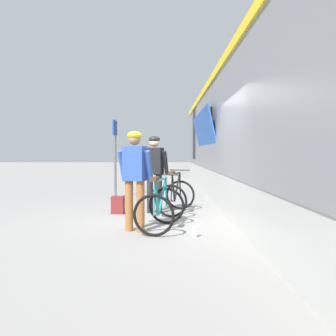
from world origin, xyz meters
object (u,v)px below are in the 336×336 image
Objects in this scene: cyclist_far_in_dark at (154,167)px; bicycle_near_teal at (161,208)px; backpack_on_platform at (118,205)px; platform_sign_post at (115,145)px; bicycle_far_black at (176,196)px; water_bottle_near_the_bikes at (195,232)px; cyclist_near_in_blue at (135,172)px; train_car at (284,128)px.

bicycle_near_teal is (0.16, -1.67, -0.65)m from cyclist_far_in_dark.
platform_sign_post reaches higher than backpack_on_platform.
bicycle_far_black is 6.32× the size of water_bottle_near_the_bikes.
backpack_on_platform is (-0.54, 1.70, -0.85)m from cyclist_near_in_blue.
bicycle_far_black is 3.02× the size of backpack_on_platform.
train_car is 16.98× the size of bicycle_near_teal.
water_bottle_near_the_bikes is (0.24, -2.20, -0.31)m from bicycle_far_black.
cyclist_near_in_blue is at bearing -113.80° from bicycle_far_black.
bicycle_near_teal is at bearing 136.28° from water_bottle_near_the_bikes.
bicycle_near_teal is 2.99× the size of backpack_on_platform.
train_car is 16.82× the size of bicycle_far_black.
bicycle_far_black is (0.78, 1.76, -0.65)m from cyclist_near_in_blue.
cyclist_near_in_blue is 0.80m from bicycle_near_teal.
cyclist_near_in_blue is at bearing -99.17° from cyclist_far_in_dark.
bicycle_far_black is (0.49, -0.02, -0.65)m from cyclist_far_in_dark.
backpack_on_platform is 2.09× the size of water_bottle_near_the_bikes.
backpack_on_platform is at bearing -80.46° from platform_sign_post.
cyclist_near_in_blue is 2.03m from bicycle_far_black.
backpack_on_platform is (-0.83, -0.08, -0.85)m from cyclist_far_in_dark.
cyclist_far_in_dark is at bearing 13.09° from backpack_on_platform.
bicycle_near_teal is at bearing -71.68° from platform_sign_post.
bicycle_far_black is at bearing 96.34° from water_bottle_near_the_bikes.
cyclist_near_in_blue is 1.80m from cyclist_far_in_dark.
bicycle_far_black is 2.23m from water_bottle_near_the_bikes.
cyclist_far_in_dark is 9.22× the size of water_bottle_near_the_bikes.
cyclist_near_in_blue is 4.40× the size of backpack_on_platform.
train_car is 4.26m from backpack_on_platform.
train_car is 11.53× the size of cyclist_far_in_dark.
platform_sign_post is (-1.47, 4.44, 1.22)m from bicycle_near_teal.
bicycle_near_teal is at bearing 13.77° from cyclist_near_in_blue.
train_car is at bearing 46.94° from water_bottle_near_the_bikes.
bicycle_near_teal is 0.50× the size of platform_sign_post.
train_car is 3.79m from bicycle_near_teal.
cyclist_far_in_dark is at bearing 177.63° from bicycle_far_black.
cyclist_far_in_dark is 2.53m from water_bottle_near_the_bikes.
backpack_on_platform is (-0.99, 1.59, -0.20)m from bicycle_near_teal.
platform_sign_post is at bearing 112.26° from water_bottle_near_the_bikes.
cyclist_far_in_dark is (0.29, 1.78, 0.00)m from cyclist_near_in_blue.
train_car is at bearing 12.49° from backpack_on_platform.
train_car is 5.03m from platform_sign_post.
platform_sign_post is at bearing 149.82° from train_car.
cyclist_near_in_blue is at bearing -148.63° from train_car.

